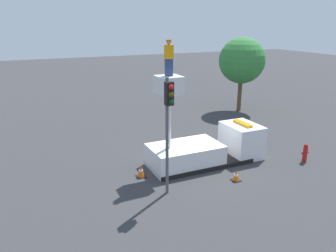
% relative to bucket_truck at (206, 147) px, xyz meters
% --- Properties ---
extents(ground_plane, '(120.00, 120.00, 0.00)m').
position_rel_bucket_truck_xyz_m(ground_plane, '(-0.43, 0.00, -0.89)').
color(ground_plane, '#38383A').
extents(bucket_truck, '(6.59, 2.40, 5.05)m').
position_rel_bucket_truck_xyz_m(bucket_truck, '(0.00, 0.00, 0.00)').
color(bucket_truck, black).
rests_on(bucket_truck, ground).
extents(worker, '(0.40, 0.26, 1.75)m').
position_rel_bucket_truck_xyz_m(worker, '(-2.30, 0.00, 5.04)').
color(worker, navy).
rests_on(worker, bucket_truck).
extents(traffic_light_pole, '(0.34, 0.57, 5.40)m').
position_rel_bucket_truck_xyz_m(traffic_light_pole, '(-3.42, -2.41, 2.93)').
color(traffic_light_pole, '#515156').
rests_on(traffic_light_pole, ground).
extents(fire_hydrant, '(0.49, 0.25, 1.07)m').
position_rel_bucket_truck_xyz_m(fire_hydrant, '(5.16, -2.27, -0.37)').
color(fire_hydrant, red).
rests_on(fire_hydrant, ground).
extents(traffic_cone_rear, '(0.48, 0.48, 0.63)m').
position_rel_bucket_truck_xyz_m(traffic_cone_rear, '(-3.97, -0.23, -0.60)').
color(traffic_cone_rear, black).
rests_on(traffic_cone_rear, ground).
extents(traffic_cone_curbside, '(0.43, 0.43, 0.56)m').
position_rel_bucket_truck_xyz_m(traffic_cone_curbside, '(0.22, -2.60, -0.63)').
color(traffic_cone_curbside, black).
rests_on(traffic_cone_curbside, ground).
extents(tree_left_bg, '(3.93, 3.93, 6.39)m').
position_rel_bucket_truck_xyz_m(tree_left_bg, '(8.48, 8.50, 3.52)').
color(tree_left_bg, brown).
rests_on(tree_left_bg, ground).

